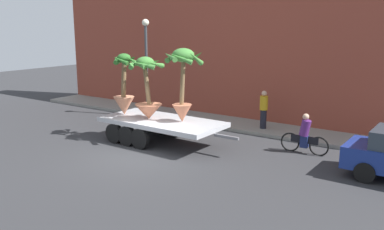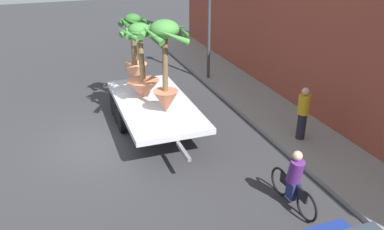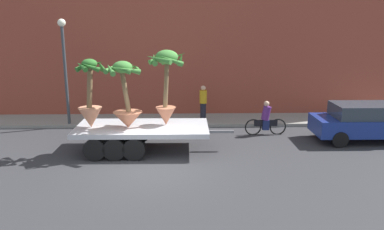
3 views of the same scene
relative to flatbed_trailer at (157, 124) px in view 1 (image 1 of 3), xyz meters
The scene contains 10 objects.
ground_plane 2.06m from the flatbed_trailer, 68.62° to the right, with size 60.00×60.00×0.00m, color #2D2D30.
sidewalk 4.42m from the flatbed_trailer, 80.79° to the left, with size 24.00×2.20×0.15m, color gray.
building_facade 6.67m from the flatbed_trailer, 83.37° to the left, with size 24.00×1.20×7.10m, color brown.
flatbed_trailer is the anchor object (origin of this frame).
potted_palm_rear 2.05m from the flatbed_trailer, behind, with size 1.12×1.11×2.58m.
potted_palm_middle 2.26m from the flatbed_trailer, ahead, with size 1.58×1.65×2.87m.
potted_palm_front 1.37m from the flatbed_trailer, 142.61° to the right, with size 1.38×1.37×2.50m.
cyclist 5.80m from the flatbed_trailer, 20.31° to the left, with size 1.84×0.35×1.54m.
pedestrian_near_gate 4.92m from the flatbed_trailer, 55.34° to the left, with size 0.36×0.36×1.71m.
street_lamp 5.59m from the flatbed_trailer, 135.50° to the left, with size 0.36×0.36×4.83m.
Camera 1 is at (9.89, -10.91, 4.75)m, focal length 39.07 mm.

